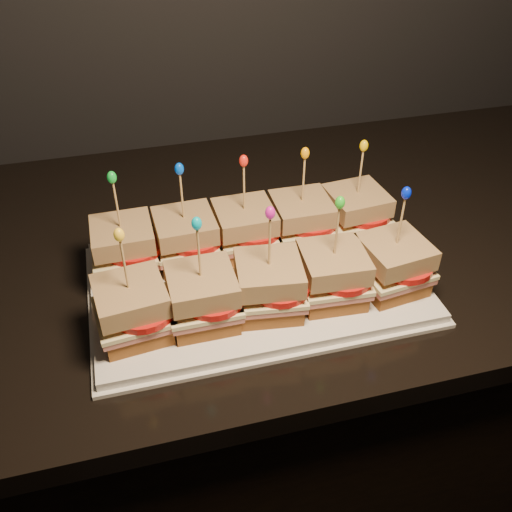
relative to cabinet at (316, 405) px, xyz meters
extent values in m
cube|color=black|center=(0.00, 0.00, 0.00)|extent=(2.30, 0.65, 0.89)
cube|color=black|center=(0.00, 0.00, 0.46)|extent=(2.34, 0.69, 0.03)
cube|color=silver|center=(-0.17, -0.13, 0.49)|extent=(0.45, 0.28, 0.02)
cube|color=silver|center=(-0.17, -0.13, 0.48)|extent=(0.46, 0.29, 0.01)
cube|color=#5E3114|center=(-0.34, -0.06, 0.51)|extent=(0.08, 0.08, 0.02)
cube|color=#B45F54|center=(-0.34, -0.06, 0.52)|extent=(0.09, 0.09, 0.01)
cube|color=beige|center=(-0.34, -0.06, 0.53)|extent=(0.09, 0.09, 0.01)
cylinder|color=red|center=(-0.32, -0.07, 0.54)|extent=(0.08, 0.08, 0.01)
cube|color=brown|center=(-0.34, -0.06, 0.56)|extent=(0.08, 0.08, 0.03)
cylinder|color=tan|center=(-0.34, -0.06, 0.60)|extent=(0.00, 0.00, 0.09)
ellipsoid|color=green|center=(-0.34, -0.06, 0.65)|extent=(0.01, 0.01, 0.02)
cube|color=#5E3114|center=(-0.25, -0.06, 0.51)|extent=(0.08, 0.08, 0.02)
cube|color=#B45F54|center=(-0.25, -0.06, 0.52)|extent=(0.09, 0.09, 0.01)
cube|color=beige|center=(-0.25, -0.06, 0.53)|extent=(0.09, 0.09, 0.01)
cylinder|color=red|center=(-0.24, -0.07, 0.54)|extent=(0.08, 0.08, 0.01)
cube|color=brown|center=(-0.25, -0.06, 0.56)|extent=(0.08, 0.08, 0.03)
cylinder|color=tan|center=(-0.25, -0.06, 0.60)|extent=(0.00, 0.00, 0.09)
ellipsoid|color=blue|center=(-0.25, -0.06, 0.65)|extent=(0.01, 0.01, 0.02)
cube|color=#5E3114|center=(-0.17, -0.06, 0.51)|extent=(0.08, 0.08, 0.02)
cube|color=#B45F54|center=(-0.17, -0.06, 0.52)|extent=(0.09, 0.09, 0.01)
cube|color=beige|center=(-0.17, -0.06, 0.53)|extent=(0.09, 0.09, 0.01)
cylinder|color=red|center=(-0.15, -0.07, 0.54)|extent=(0.08, 0.08, 0.01)
cube|color=brown|center=(-0.17, -0.06, 0.56)|extent=(0.08, 0.08, 0.03)
cylinder|color=tan|center=(-0.17, -0.06, 0.60)|extent=(0.00, 0.00, 0.09)
ellipsoid|color=red|center=(-0.17, -0.06, 0.65)|extent=(0.01, 0.01, 0.02)
cube|color=#5E3114|center=(-0.08, -0.06, 0.51)|extent=(0.08, 0.08, 0.02)
cube|color=#B45F54|center=(-0.08, -0.06, 0.52)|extent=(0.09, 0.08, 0.01)
cube|color=beige|center=(-0.08, -0.06, 0.53)|extent=(0.09, 0.09, 0.01)
cylinder|color=red|center=(-0.07, -0.07, 0.54)|extent=(0.08, 0.08, 0.01)
cube|color=brown|center=(-0.08, -0.06, 0.56)|extent=(0.08, 0.08, 0.03)
cylinder|color=tan|center=(-0.08, -0.06, 0.60)|extent=(0.00, 0.00, 0.09)
ellipsoid|color=#F99604|center=(-0.08, -0.06, 0.65)|extent=(0.01, 0.01, 0.02)
cube|color=#5E3114|center=(0.00, -0.06, 0.51)|extent=(0.09, 0.09, 0.02)
cube|color=#B45F54|center=(0.00, -0.06, 0.52)|extent=(0.09, 0.09, 0.01)
cube|color=beige|center=(0.00, -0.06, 0.53)|extent=(0.10, 0.09, 0.01)
cylinder|color=red|center=(0.02, -0.07, 0.54)|extent=(0.08, 0.08, 0.01)
cube|color=brown|center=(0.00, -0.06, 0.56)|extent=(0.09, 0.09, 0.03)
cylinder|color=tan|center=(0.00, -0.06, 0.60)|extent=(0.00, 0.00, 0.09)
ellipsoid|color=#E6B205|center=(0.00, -0.06, 0.65)|extent=(0.01, 0.01, 0.02)
cube|color=#5E3114|center=(-0.34, -0.19, 0.51)|extent=(0.09, 0.09, 0.02)
cube|color=#B45F54|center=(-0.34, -0.19, 0.52)|extent=(0.10, 0.09, 0.01)
cube|color=beige|center=(-0.34, -0.19, 0.53)|extent=(0.10, 0.10, 0.01)
cylinder|color=red|center=(-0.32, -0.20, 0.54)|extent=(0.08, 0.08, 0.01)
cube|color=brown|center=(-0.34, -0.19, 0.56)|extent=(0.09, 0.09, 0.03)
cylinder|color=tan|center=(-0.34, -0.19, 0.60)|extent=(0.00, 0.00, 0.09)
ellipsoid|color=yellow|center=(-0.34, -0.19, 0.65)|extent=(0.01, 0.01, 0.02)
cube|color=#5E3114|center=(-0.25, -0.19, 0.51)|extent=(0.08, 0.08, 0.02)
cube|color=#B45F54|center=(-0.25, -0.19, 0.52)|extent=(0.09, 0.08, 0.01)
cube|color=beige|center=(-0.25, -0.19, 0.53)|extent=(0.09, 0.09, 0.01)
cylinder|color=red|center=(-0.24, -0.20, 0.54)|extent=(0.08, 0.08, 0.01)
cube|color=brown|center=(-0.25, -0.19, 0.56)|extent=(0.08, 0.08, 0.03)
cylinder|color=tan|center=(-0.25, -0.19, 0.60)|extent=(0.00, 0.00, 0.09)
ellipsoid|color=#03A9BC|center=(-0.25, -0.19, 0.65)|extent=(0.01, 0.01, 0.02)
cube|color=#5E3114|center=(-0.17, -0.19, 0.51)|extent=(0.09, 0.09, 0.02)
cube|color=#B45F54|center=(-0.17, -0.19, 0.52)|extent=(0.10, 0.09, 0.01)
cube|color=beige|center=(-0.17, -0.19, 0.53)|extent=(0.10, 0.10, 0.01)
cylinder|color=red|center=(-0.15, -0.20, 0.54)|extent=(0.08, 0.08, 0.01)
cube|color=brown|center=(-0.17, -0.19, 0.56)|extent=(0.09, 0.09, 0.03)
cylinder|color=tan|center=(-0.17, -0.19, 0.60)|extent=(0.00, 0.00, 0.09)
ellipsoid|color=#D21799|center=(-0.17, -0.19, 0.65)|extent=(0.01, 0.01, 0.02)
cube|color=#5E3114|center=(-0.08, -0.19, 0.51)|extent=(0.08, 0.08, 0.02)
cube|color=#B45F54|center=(-0.08, -0.19, 0.52)|extent=(0.09, 0.09, 0.01)
cube|color=beige|center=(-0.08, -0.19, 0.53)|extent=(0.09, 0.09, 0.01)
cylinder|color=red|center=(-0.07, -0.20, 0.54)|extent=(0.08, 0.08, 0.01)
cube|color=brown|center=(-0.08, -0.19, 0.56)|extent=(0.09, 0.09, 0.03)
cylinder|color=tan|center=(-0.08, -0.19, 0.60)|extent=(0.00, 0.00, 0.09)
ellipsoid|color=green|center=(-0.08, -0.19, 0.65)|extent=(0.01, 0.01, 0.02)
cube|color=#5E3114|center=(0.00, -0.19, 0.51)|extent=(0.09, 0.09, 0.02)
cube|color=#B45F54|center=(0.00, -0.19, 0.52)|extent=(0.10, 0.09, 0.01)
cube|color=beige|center=(0.00, -0.19, 0.53)|extent=(0.10, 0.10, 0.01)
cylinder|color=red|center=(0.02, -0.20, 0.54)|extent=(0.08, 0.08, 0.01)
cube|color=brown|center=(0.00, -0.19, 0.56)|extent=(0.09, 0.09, 0.03)
cylinder|color=tan|center=(0.00, -0.19, 0.60)|extent=(0.00, 0.00, 0.09)
ellipsoid|color=#041AD6|center=(0.00, -0.19, 0.65)|extent=(0.01, 0.01, 0.02)
camera|label=1|loc=(-0.32, -0.71, 1.01)|focal=40.00mm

